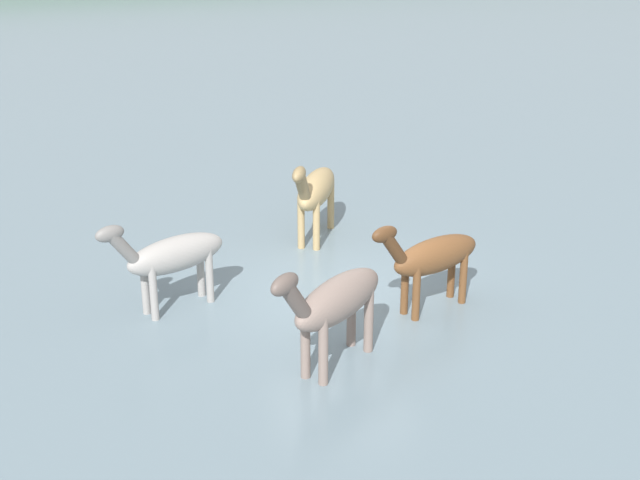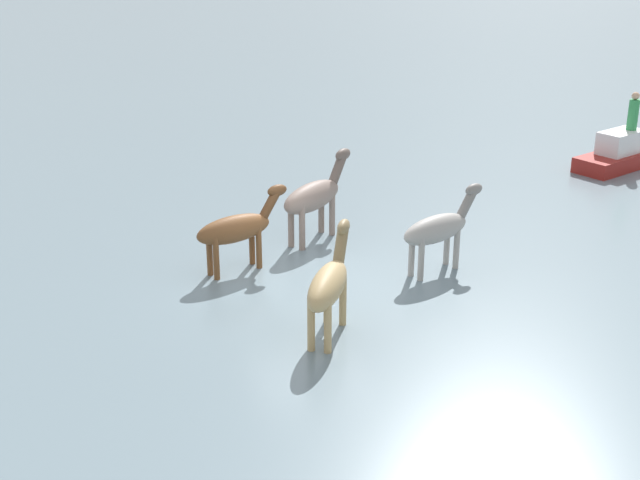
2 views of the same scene
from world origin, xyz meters
name	(u,v)px [view 2 (image 2 of 2)]	position (x,y,z in m)	size (l,w,h in m)	color
ground_plane	(306,280)	(0.00, 0.00, 0.00)	(155.22, 155.22, 0.00)	slate
horse_lead	(314,196)	(-0.84, -2.31, 1.13)	(2.34, 1.94, 2.05)	gray
horse_dark_mare	(237,229)	(1.34, -0.93, 1.01)	(2.33, 1.15, 1.83)	brown
horse_mid_herd	(438,229)	(-2.96, 0.35, 1.02)	(2.34, 1.24, 1.85)	#9E9993
horse_dun_straggler	(329,284)	(0.27, 2.65, 1.07)	(1.63, 2.34, 1.95)	tan
boat_dinghy_port	(627,156)	(-12.19, -5.84, 0.31)	(4.46, 2.73, 1.33)	maroon
person_spotter_bow	(633,112)	(-12.15, -5.75, 1.73)	(0.32, 0.32, 1.19)	#338C4C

